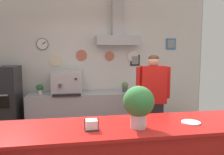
% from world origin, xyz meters
% --- Properties ---
extents(back_wall_assembly, '(4.99, 2.83, 3.08)m').
position_xyz_m(back_wall_assembly, '(0.02, 2.56, 1.65)').
color(back_wall_assembly, '#9E9E99').
rests_on(back_wall_assembly, ground_plane).
extents(back_prep_counter, '(2.75, 0.60, 0.89)m').
position_xyz_m(back_prep_counter, '(-0.05, 2.33, 0.44)').
color(back_prep_counter, '#A3A5AD').
rests_on(back_prep_counter, ground_plane).
extents(shop_worker, '(0.55, 0.26, 1.68)m').
position_xyz_m(shop_worker, '(0.75, 1.14, 0.90)').
color(shop_worker, '#232328').
rests_on(shop_worker, ground_plane).
extents(espresso_machine, '(0.59, 0.54, 0.46)m').
position_xyz_m(espresso_machine, '(-0.64, 2.31, 1.12)').
color(espresso_machine, '#B7BABF').
rests_on(espresso_machine, back_prep_counter).
extents(potted_thyme, '(0.14, 0.14, 0.20)m').
position_xyz_m(potted_thyme, '(-1.17, 2.33, 1.01)').
color(potted_thyme, beige).
rests_on(potted_thyme, back_prep_counter).
extents(potted_rosemary, '(0.15, 0.15, 0.21)m').
position_xyz_m(potted_rosemary, '(0.56, 2.33, 1.01)').
color(potted_rosemary, '#4C4C51').
rests_on(potted_rosemary, back_prep_counter).
extents(napkin_holder, '(0.13, 0.12, 0.10)m').
position_xyz_m(napkin_holder, '(-0.36, -0.29, 1.06)').
color(napkin_holder, '#262628').
rests_on(napkin_holder, service_counter).
extents(condiment_plate, '(0.19, 0.19, 0.01)m').
position_xyz_m(condiment_plate, '(0.63, -0.27, 1.03)').
color(condiment_plate, white).
rests_on(condiment_plate, service_counter).
extents(basil_vase, '(0.29, 0.29, 0.39)m').
position_xyz_m(basil_vase, '(0.07, -0.31, 1.24)').
color(basil_vase, silver).
rests_on(basil_vase, service_counter).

